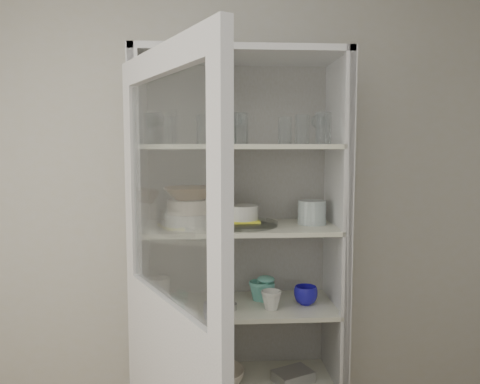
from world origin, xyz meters
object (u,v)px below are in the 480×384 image
(cupboard_door, at_px, (170,359))
(goblet_1, at_px, (218,128))
(measuring_cups, at_px, (223,306))
(plate_stack_back, at_px, (187,215))
(goblet_0, at_px, (158,127))
(goblet_3, at_px, (318,128))
(pantry_cabinet, at_px, (239,284))
(mug_teal, at_px, (259,291))
(cream_bowl, at_px, (189,206))
(goblet_2, at_px, (235,127))
(grey_bowl_stack, at_px, (312,212))
(teal_jar, at_px, (266,290))
(cream_dish, at_px, (220,377))
(plate_stack_front, at_px, (189,220))
(glass_platter, at_px, (242,224))
(yellow_trivet, at_px, (242,221))
(mug_white, at_px, (271,300))
(white_ramekin, at_px, (242,212))
(white_canister, at_px, (159,290))
(terracotta_bowl, at_px, (189,193))
(tin_box, at_px, (293,376))
(mug_blue, at_px, (306,295))

(cupboard_door, height_order, goblet_1, cupboard_door)
(measuring_cups, bearing_deg, plate_stack_back, 127.68)
(goblet_0, height_order, goblet_3, goblet_0)
(pantry_cabinet, height_order, mug_teal, pantry_cabinet)
(goblet_0, bearing_deg, cream_bowl, -45.84)
(goblet_2, distance_m, measuring_cups, 0.90)
(goblet_0, distance_m, grey_bowl_stack, 0.89)
(cupboard_door, bearing_deg, goblet_1, 138.66)
(goblet_2, bearing_deg, grey_bowl_stack, -16.32)
(pantry_cabinet, height_order, teal_jar, pantry_cabinet)
(cream_dish, bearing_deg, goblet_0, 151.76)
(plate_stack_front, relative_size, glass_platter, 0.67)
(goblet_2, bearing_deg, cream_bowl, -143.58)
(plate_stack_front, relative_size, mug_teal, 2.22)
(cream_dish, bearing_deg, cupboard_door, -108.53)
(yellow_trivet, bearing_deg, goblet_1, 137.98)
(mug_white, bearing_deg, cream_bowl, 160.24)
(cupboard_door, xyz_separation_m, white_ramekin, (0.31, 0.61, 0.45))
(mug_white, bearing_deg, cupboard_door, -142.51)
(yellow_trivet, distance_m, mug_white, 0.41)
(pantry_cabinet, relative_size, cream_dish, 8.46)
(measuring_cups, bearing_deg, goblet_1, 95.44)
(goblet_2, distance_m, yellow_trivet, 0.48)
(grey_bowl_stack, relative_size, white_canister, 1.11)
(pantry_cabinet, xyz_separation_m, terracotta_bowl, (-0.25, -0.11, 0.49))
(goblet_1, relative_size, tin_box, 0.88)
(pantry_cabinet, height_order, measuring_cups, pantry_cabinet)
(goblet_1, xyz_separation_m, teal_jar, (0.24, -0.05, -0.83))
(mug_blue, bearing_deg, glass_platter, 167.28)
(yellow_trivet, xyz_separation_m, tin_box, (0.26, -0.03, -0.80))
(glass_platter, relative_size, mug_blue, 3.02)
(pantry_cabinet, height_order, plate_stack_front, pantry_cabinet)
(grey_bowl_stack, bearing_deg, cream_bowl, -174.76)
(goblet_0, height_order, grey_bowl_stack, goblet_0)
(plate_stack_back, bearing_deg, pantry_cabinet, -16.50)
(goblet_0, distance_m, yellow_trivet, 0.64)
(goblet_1, bearing_deg, white_ramekin, -42.02)
(cream_dish, bearing_deg, glass_platter, 14.79)
(mug_teal, bearing_deg, yellow_trivet, -128.37)
(mug_white, bearing_deg, mug_blue, 6.81)
(cupboard_door, relative_size, mug_blue, 17.07)
(goblet_2, distance_m, mug_teal, 0.85)
(cupboard_door, relative_size, cream_dish, 8.06)
(glass_platter, xyz_separation_m, white_ramekin, (0.00, 0.00, 0.06))
(plate_stack_back, xyz_separation_m, terracotta_bowl, (0.02, -0.19, 0.13))
(terracotta_bowl, relative_size, teal_jar, 2.24)
(teal_jar, bearing_deg, white_canister, 179.96)
(mug_white, bearing_deg, teal_jar, 81.56)
(goblet_0, bearing_deg, glass_platter, -17.74)
(pantry_cabinet, distance_m, glass_platter, 0.34)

